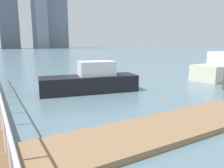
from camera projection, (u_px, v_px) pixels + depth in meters
The scene contains 7 objects.
ground_plane at pixel (51, 86), 13.59m from camera, with size 300.00×300.00×0.00m, color slate.
floating_dock at pixel (209, 117), 7.64m from camera, with size 13.67×2.00×0.18m, color #93704C.
boardwalk_railing at pixel (9, 143), 3.15m from camera, with size 0.06×28.06×1.08m.
moored_boat_1 at pixel (219, 69), 15.95m from camera, with size 4.19×2.34×2.07m.
moored_boat_2 at pixel (91, 81), 11.86m from camera, with size 5.50×2.54×1.70m.
skyline_tower_2 at pixel (8, 14), 119.75m from camera, with size 9.94×8.88×37.78m, color slate.
skyline_tower_4 at pixel (55, 21), 133.43m from camera, with size 12.85×12.68×32.99m, color slate.
Camera 1 is at (-3.30, 6.52, 2.65)m, focal length 34.33 mm.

